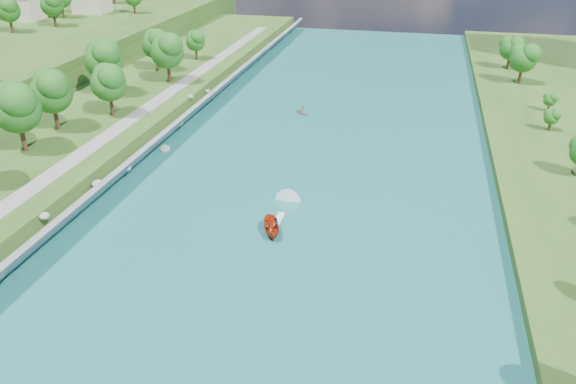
# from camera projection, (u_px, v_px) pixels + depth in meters

# --- Properties ---
(ground) EXTENTS (260.00, 260.00, 0.00)m
(ground) POSITION_uv_depth(u_px,v_px,m) (254.00, 283.00, 60.51)
(ground) COLOR #2D5119
(ground) RESTS_ON ground
(river_water) EXTENTS (55.00, 240.00, 0.10)m
(river_water) POSITION_uv_depth(u_px,v_px,m) (295.00, 199.00, 77.82)
(river_water) COLOR #1B6864
(river_water) RESTS_ON ground
(ridge_west) EXTENTS (60.00, 120.00, 9.00)m
(ridge_west) POSITION_uv_depth(u_px,v_px,m) (68.00, 33.00, 157.75)
(ridge_west) COLOR #2D5119
(ridge_west) RESTS_ON ground
(riprap_bank) EXTENTS (4.16, 236.00, 4.41)m
(riprap_bank) POSITION_uv_depth(u_px,v_px,m) (121.00, 172.00, 81.64)
(riprap_bank) COLOR slate
(riprap_bank) RESTS_ON ground
(riverside_path) EXTENTS (3.00, 200.00, 0.10)m
(riverside_path) POSITION_uv_depth(u_px,v_px,m) (81.00, 154.00, 82.91)
(riverside_path) COLOR gray
(riverside_path) RESTS_ON berm_west
(motorboat) EXTENTS (3.60, 19.31, 2.03)m
(motorboat) POSITION_uv_depth(u_px,v_px,m) (274.00, 224.00, 70.10)
(motorboat) COLOR #AD2A0D
(motorboat) RESTS_ON river_water
(raft) EXTENTS (3.91, 3.86, 1.54)m
(raft) POSITION_uv_depth(u_px,v_px,m) (303.00, 112.00, 109.46)
(raft) COLOR gray
(raft) RESTS_ON river_water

